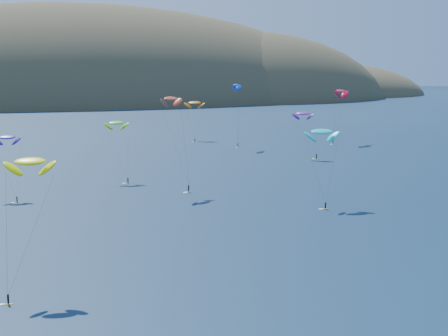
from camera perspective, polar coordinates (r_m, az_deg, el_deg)
name	(u,v)px	position (r m, az deg, el deg)	size (l,w,h in m)	color
ground	(382,334)	(86.15, 14.21, -14.53)	(2800.00, 2800.00, 0.00)	black
island	(99,110)	(634.97, -11.32, 5.18)	(730.00, 300.00, 210.00)	#3D3526
kitesurfer_2	(30,162)	(101.69, -17.33, 0.56)	(8.84, 11.24, 21.76)	gold
kitesurfer_3	(116,123)	(191.19, -9.82, 4.08)	(7.32, 10.81, 19.13)	gold
kitesurfer_4	(237,85)	(263.90, 1.16, 7.57)	(7.42, 7.92, 28.07)	gold
kitesurfer_5	(322,132)	(157.22, 8.94, 3.30)	(9.06, 9.84, 20.47)	gold
kitesurfer_6	(303,113)	(235.77, 7.23, 4.97)	(8.48, 11.04, 18.72)	gold
kitesurfer_8	(341,91)	(283.99, 10.67, 6.92)	(12.75, 10.70, 25.75)	gold
kitesurfer_9	(171,99)	(172.29, -4.86, 6.31)	(8.20, 8.92, 27.42)	gold
kitesurfer_10	(7,137)	(173.48, -19.23, 2.66)	(7.16, 11.61, 17.61)	gold
kitesurfer_11	(194,103)	(291.35, -2.72, 5.98)	(10.14, 16.05, 19.60)	gold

